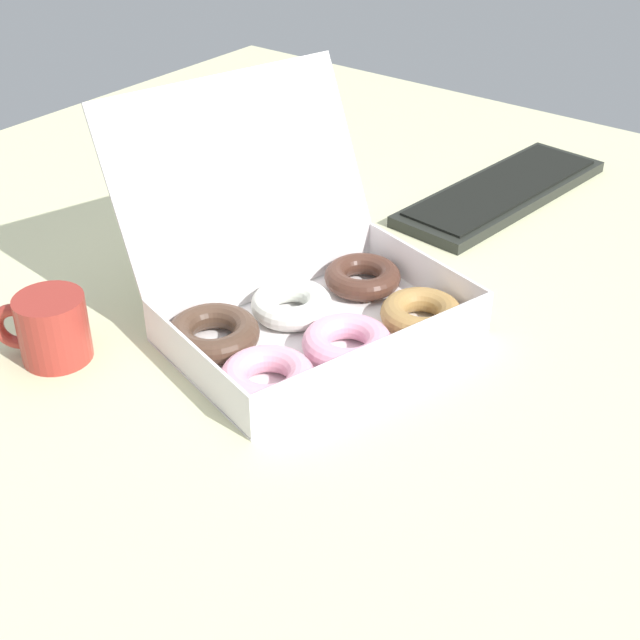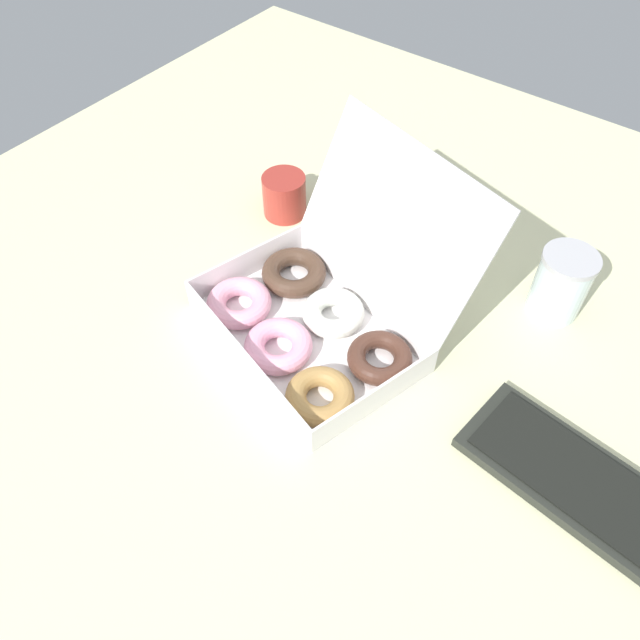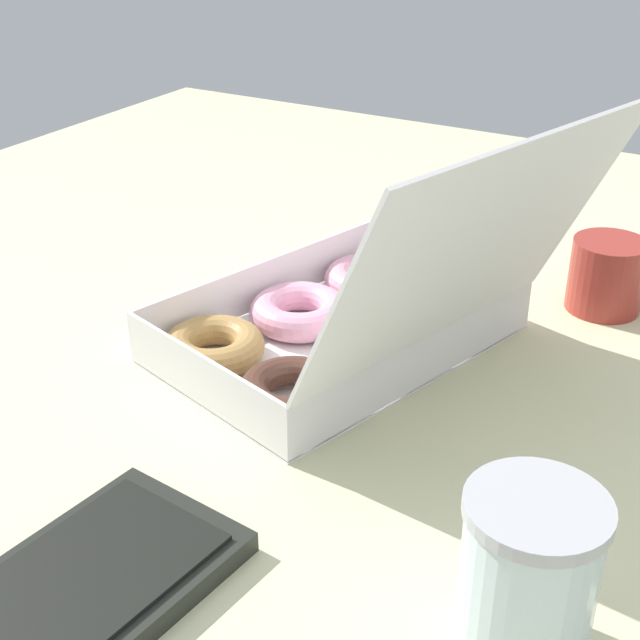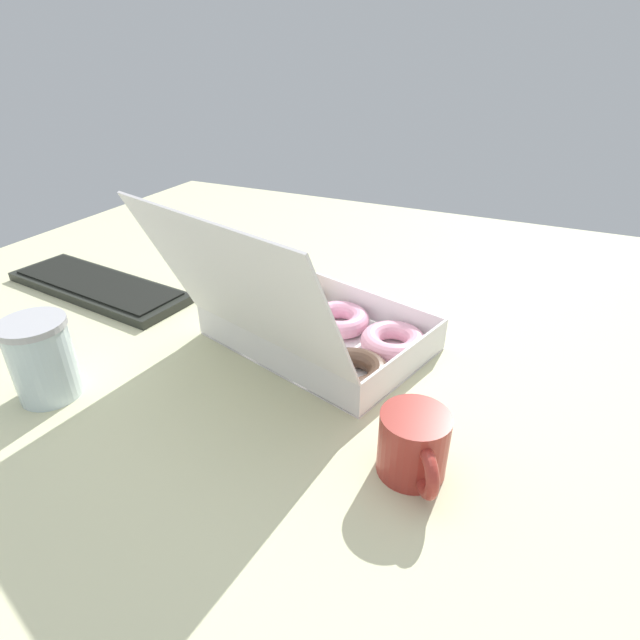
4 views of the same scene
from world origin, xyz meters
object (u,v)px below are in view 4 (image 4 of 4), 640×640
object	(u,v)px
donut_box	(315,329)
glass_jar	(42,359)
keyboard	(98,286)
coffee_mug	(414,445)

from	to	relation	value
donut_box	glass_jar	world-z (taller)	donut_box
keyboard	glass_jar	bearing A→B (deg)	125.98
donut_box	keyboard	distance (cm)	51.70
donut_box	keyboard	world-z (taller)	donut_box
glass_jar	coffee_mug	bearing A→B (deg)	-171.87
donut_box	coffee_mug	bearing A→B (deg)	137.66
coffee_mug	glass_jar	distance (cm)	54.08
glass_jar	keyboard	bearing A→B (deg)	-54.02
coffee_mug	glass_jar	bearing A→B (deg)	8.13
keyboard	donut_box	bearing A→B (deg)	179.28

